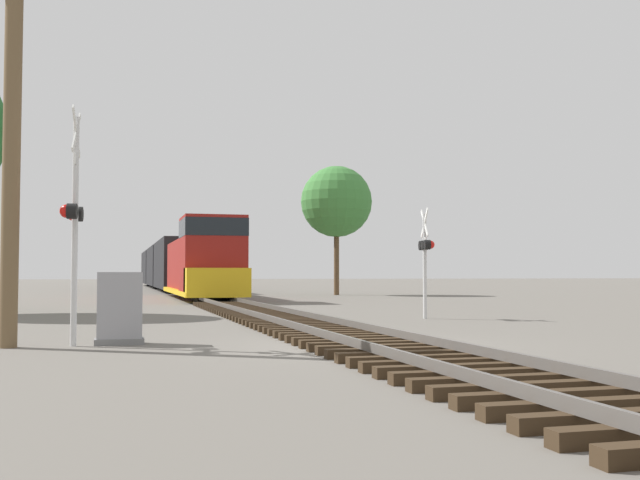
{
  "coord_description": "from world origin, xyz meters",
  "views": [
    {
      "loc": [
        -4.66,
        -14.0,
        1.4
      ],
      "look_at": [
        2.16,
        10.87,
        2.58
      ],
      "focal_mm": 42.0,
      "sensor_mm": 36.0,
      "label": 1
    }
  ],
  "objects": [
    {
      "name": "utility_pole",
      "position": [
        -6.61,
        1.33,
        3.84
      ],
      "size": [
        1.8,
        0.33,
        7.49
      ],
      "color": "brown",
      "rests_on": "ground"
    },
    {
      "name": "tree_mid_background",
      "position": [
        9.71,
        34.19,
        6.28
      ],
      "size": [
        4.8,
        4.8,
        8.7
      ],
      "color": "brown",
      "rests_on": "ground"
    },
    {
      "name": "crossing_signal_near",
      "position": [
        -5.45,
        1.32,
        2.54
      ],
      "size": [
        0.41,
        1.01,
        4.65
      ],
      "rotation": [
        0.0,
        0.0,
        -1.68
      ],
      "color": "silver",
      "rests_on": "ground"
    },
    {
      "name": "rail_track_bed",
      "position": [
        0.0,
        -0.0,
        0.14
      ],
      "size": [
        2.6,
        160.0,
        0.31
      ],
      "color": "#382819",
      "rests_on": "ground"
    },
    {
      "name": "relay_cabinet",
      "position": [
        -4.56,
        1.5,
        0.71
      ],
      "size": [
        0.96,
        0.57,
        1.44
      ],
      "color": "slate",
      "rests_on": "ground"
    },
    {
      "name": "crossing_signal_far",
      "position": [
        4.77,
        7.8,
        2.15
      ],
      "size": [
        0.46,
        1.02,
        3.47
      ],
      "rotation": [
        0.0,
        0.0,
        1.4
      ],
      "color": "silver",
      "rests_on": "ground"
    },
    {
      "name": "ground_plane",
      "position": [
        0.0,
        0.0,
        0.0
      ],
      "size": [
        400.0,
        400.0,
        0.0
      ],
      "primitive_type": "plane",
      "color": "#666059"
    },
    {
      "name": "freight_train",
      "position": [
        0.0,
        52.56,
        2.04
      ],
      "size": [
        3.06,
        63.51,
        4.25
      ],
      "color": "maroon",
      "rests_on": "ground"
    }
  ]
}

